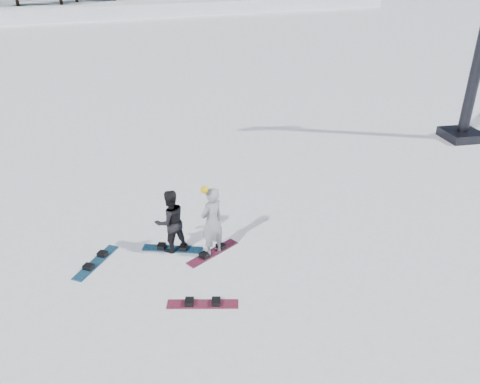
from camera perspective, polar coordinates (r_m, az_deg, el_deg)
name	(u,v)px	position (r m, az deg, el deg)	size (l,w,h in m)	color
ground	(204,267)	(11.21, -4.42, -9.07)	(420.00, 420.00, 0.00)	white
snowboarder_woman	(212,222)	(11.16, -3.46, -3.63)	(0.77, 0.64, 1.94)	#A1A1A6
snowboarder_man	(170,221)	(11.47, -8.49, -3.55)	(0.79, 0.62, 1.63)	black
snowboard_woman	(213,253)	(11.64, -3.33, -7.41)	(1.50, 0.28, 0.03)	maroon
snowboard_man	(172,249)	(11.89, -8.23, -6.87)	(1.50, 0.28, 0.03)	#19648D
snowboard_loose_a	(96,262)	(11.80, -17.15, -8.20)	(1.50, 0.28, 0.03)	#185984
snowboard_loose_b	(203,304)	(10.14, -4.56, -13.47)	(1.50, 0.28, 0.03)	#9F223D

